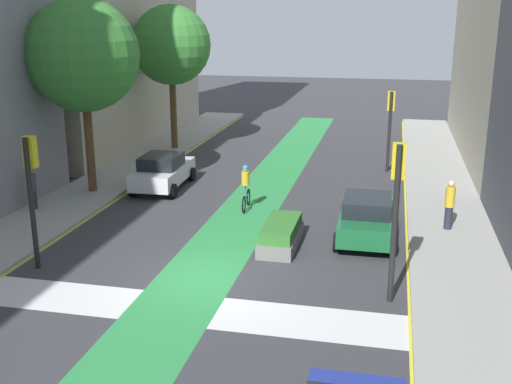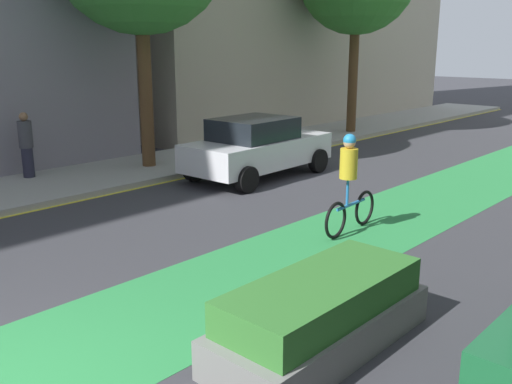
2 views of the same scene
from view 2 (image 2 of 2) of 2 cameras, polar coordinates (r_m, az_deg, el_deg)
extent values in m
cube|color=silver|center=(14.89, 0.24, 4.09)|extent=(1.96, 4.26, 0.70)
cube|color=black|center=(14.64, -0.27, 6.39)|extent=(1.67, 2.06, 0.55)
cylinder|color=black|center=(16.63, 1.16, 3.97)|extent=(0.24, 0.65, 0.64)
cylinder|color=black|center=(15.57, 6.28, 3.16)|extent=(0.24, 0.65, 0.64)
cylinder|color=black|center=(14.53, -6.24, 2.33)|extent=(0.24, 0.65, 0.64)
cylinder|color=black|center=(13.30, -0.91, 1.28)|extent=(0.24, 0.65, 0.64)
torus|color=black|center=(11.11, 10.87, -1.56)|extent=(0.10, 0.68, 0.68)
torus|color=black|center=(10.23, 8.03, -2.83)|extent=(0.10, 0.68, 0.68)
cylinder|color=#2672BF|center=(10.62, 9.55, -1.24)|extent=(0.11, 0.95, 0.06)
cylinder|color=#2672BF|center=(10.42, 9.20, 0.01)|extent=(0.05, 0.05, 0.50)
cylinder|color=gold|center=(10.30, 9.31, 2.84)|extent=(0.32, 0.32, 0.55)
sphere|color=tan|center=(10.23, 9.40, 4.95)|extent=(0.22, 0.22, 0.22)
sphere|color=#268CCC|center=(10.23, 9.41, 5.17)|extent=(0.23, 0.23, 0.23)
cylinder|color=#262638|center=(15.33, -21.96, 2.78)|extent=(0.28, 0.28, 0.75)
cylinder|color=#3F3F47|center=(15.21, -22.22, 5.38)|extent=(0.34, 0.34, 0.67)
sphere|color=#8C6647|center=(15.16, -22.38, 7.03)|extent=(0.22, 0.22, 0.22)
cylinder|color=brown|center=(15.68, -11.06, 10.11)|extent=(0.36, 0.36, 4.16)
cylinder|color=brown|center=(22.16, 9.73, 11.49)|extent=(0.36, 0.36, 4.24)
cube|color=slate|center=(6.71, 6.59, -13.54)|extent=(1.15, 2.90, 0.45)
cube|color=#33722D|center=(6.52, 6.70, -10.24)|extent=(1.04, 2.61, 0.40)
camera|label=1|loc=(15.32, -139.11, 5.31)|focal=43.63mm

